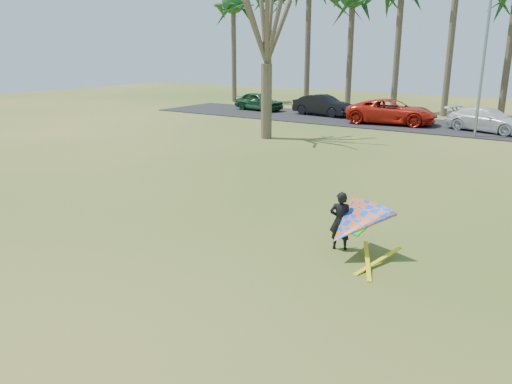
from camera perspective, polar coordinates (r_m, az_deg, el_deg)
The scene contains 10 objects.
ground at distance 12.82m, azimuth -5.02°, elevation -6.79°, with size 100.00×100.00×0.00m, color #254F11.
parking_strip at distance 35.31m, azimuth 21.42°, elevation 6.86°, with size 46.00×7.00×0.06m, color black.
palm_0 at distance 50.00m, azimuth -2.61°, elevation 20.78°, with size 4.84×4.84×10.84m.
bare_tree_left at distance 28.76m, azimuth 1.25°, elevation 19.88°, with size 6.60×6.60×9.70m.
streetlight at distance 31.61m, azimuth 24.89°, elevation 13.66°, with size 2.28×0.18×8.00m.
car_0 at distance 42.29m, azimuth 0.33°, elevation 10.33°, with size 1.75×4.36×1.49m, color #1B4524.
car_1 at distance 39.22m, azimuth 7.65°, elevation 9.81°, with size 1.65×4.74×1.56m, color black.
car_2 at distance 35.56m, azimuth 15.22°, elevation 8.86°, with size 2.76×5.98×1.66m, color red.
car_3 at distance 34.19m, azimuth 24.94°, elevation 7.50°, with size 2.03×4.99×1.45m, color silver.
kite_flyer at distance 12.46m, azimuth 10.94°, elevation -3.56°, with size 2.13×2.39×2.02m.
Camera 1 is at (7.48, -9.16, 4.94)m, focal length 35.00 mm.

